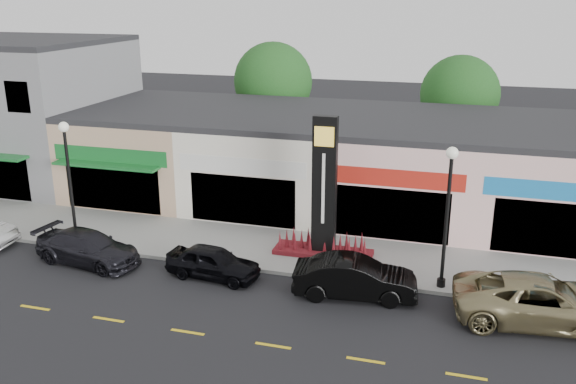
{
  "coord_description": "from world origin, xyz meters",
  "views": [
    {
      "loc": [
        8.18,
        -19.29,
        10.8
      ],
      "look_at": [
        1.49,
        4.0,
        2.88
      ],
      "focal_mm": 38.0,
      "sensor_mm": 36.0,
      "label": 1
    }
  ],
  "objects_px": {
    "pylon_sign": "(324,207)",
    "car_black_conv": "(355,278)",
    "lamp_east_near": "(448,204)",
    "car_dark_sedan": "(88,248)",
    "car_gold_suv": "(541,301)",
    "lamp_west_near": "(69,170)",
    "car_black_sedan": "(213,262)"
  },
  "relations": [
    {
      "from": "lamp_east_near",
      "to": "car_dark_sedan",
      "type": "bearing_deg",
      "value": -173.8
    },
    {
      "from": "lamp_west_near",
      "to": "car_dark_sedan",
      "type": "distance_m",
      "value": 3.6
    },
    {
      "from": "car_black_conv",
      "to": "car_gold_suv",
      "type": "distance_m",
      "value": 6.45
    },
    {
      "from": "car_black_conv",
      "to": "car_gold_suv",
      "type": "xyz_separation_m",
      "value": [
        6.44,
        -0.1,
        0.06
      ]
    },
    {
      "from": "car_black_sedan",
      "to": "car_gold_suv",
      "type": "bearing_deg",
      "value": -85.36
    },
    {
      "from": "lamp_east_near",
      "to": "pylon_sign",
      "type": "distance_m",
      "value": 5.42
    },
    {
      "from": "pylon_sign",
      "to": "car_black_sedan",
      "type": "bearing_deg",
      "value": -140.76
    },
    {
      "from": "lamp_east_near",
      "to": "pylon_sign",
      "type": "relative_size",
      "value": 0.91
    },
    {
      "from": "car_gold_suv",
      "to": "car_black_sedan",
      "type": "bearing_deg",
      "value": 83.55
    },
    {
      "from": "lamp_west_near",
      "to": "lamp_east_near",
      "type": "distance_m",
      "value": 16.0
    },
    {
      "from": "pylon_sign",
      "to": "car_gold_suv",
      "type": "xyz_separation_m",
      "value": [
        8.37,
        -3.23,
        -1.46
      ]
    },
    {
      "from": "pylon_sign",
      "to": "car_gold_suv",
      "type": "relative_size",
      "value": 1.02
    },
    {
      "from": "car_dark_sedan",
      "to": "car_gold_suv",
      "type": "height_order",
      "value": "car_gold_suv"
    },
    {
      "from": "lamp_east_near",
      "to": "car_black_sedan",
      "type": "height_order",
      "value": "lamp_east_near"
    },
    {
      "from": "lamp_west_near",
      "to": "pylon_sign",
      "type": "relative_size",
      "value": 0.91
    },
    {
      "from": "car_black_sedan",
      "to": "car_black_conv",
      "type": "bearing_deg",
      "value": -85.16
    },
    {
      "from": "lamp_west_near",
      "to": "car_black_sedan",
      "type": "height_order",
      "value": "lamp_west_near"
    },
    {
      "from": "pylon_sign",
      "to": "car_black_conv",
      "type": "xyz_separation_m",
      "value": [
        1.92,
        -3.13,
        -1.52
      ]
    },
    {
      "from": "lamp_east_near",
      "to": "car_black_conv",
      "type": "relative_size",
      "value": 1.2
    },
    {
      "from": "lamp_west_near",
      "to": "car_dark_sedan",
      "type": "bearing_deg",
      "value": -43.38
    },
    {
      "from": "pylon_sign",
      "to": "car_dark_sedan",
      "type": "xyz_separation_m",
      "value": [
        -9.35,
        -3.26,
        -1.6
      ]
    },
    {
      "from": "lamp_west_near",
      "to": "lamp_east_near",
      "type": "relative_size",
      "value": 1.0
    },
    {
      "from": "lamp_east_near",
      "to": "car_gold_suv",
      "type": "bearing_deg",
      "value": -24.52
    },
    {
      "from": "lamp_east_near",
      "to": "car_black_sedan",
      "type": "xyz_separation_m",
      "value": [
        -8.78,
        -1.39,
        -2.83
      ]
    },
    {
      "from": "car_black_conv",
      "to": "lamp_west_near",
      "type": "bearing_deg",
      "value": 76.57
    },
    {
      "from": "pylon_sign",
      "to": "lamp_east_near",
      "type": "bearing_deg",
      "value": -18.75
    },
    {
      "from": "pylon_sign",
      "to": "car_black_sedan",
      "type": "distance_m",
      "value": 5.14
    },
    {
      "from": "pylon_sign",
      "to": "car_dark_sedan",
      "type": "distance_m",
      "value": 10.03
    },
    {
      "from": "pylon_sign",
      "to": "car_black_conv",
      "type": "relative_size",
      "value": 1.31
    },
    {
      "from": "lamp_east_near",
      "to": "car_gold_suv",
      "type": "relative_size",
      "value": 0.93
    },
    {
      "from": "lamp_east_near",
      "to": "lamp_west_near",
      "type": "bearing_deg",
      "value": 180.0
    },
    {
      "from": "car_black_sedan",
      "to": "car_gold_suv",
      "type": "xyz_separation_m",
      "value": [
        12.15,
        -0.15,
        0.17
      ]
    }
  ]
}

